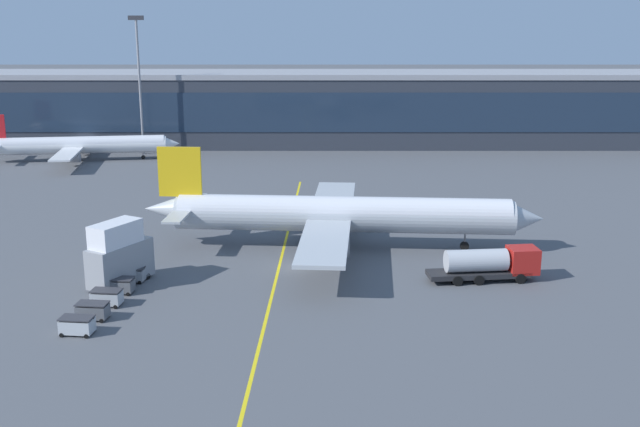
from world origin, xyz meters
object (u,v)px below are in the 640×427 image
baggage_cart_0 (77,325)px  baggage_cart_3 (119,285)px  main_airliner (340,214)px  baggage_cart_1 (92,311)px  baggage_cart_2 (106,297)px  fuel_tanker (490,263)px  catering_lift (119,254)px  commuter_jet_far (79,145)px  baggage_cart_4 (131,274)px

baggage_cart_0 → baggage_cart_3: size_ratio=1.00×
main_airliner → baggage_cart_1: main_airliner is taller
main_airliner → baggage_cart_0: (-22.05, -23.88, -3.14)m
baggage_cart_0 → baggage_cart_2: same height
fuel_tanker → baggage_cart_2: bearing=-169.4°
fuel_tanker → catering_lift: (-35.90, -1.25, 1.32)m
fuel_tanker → baggage_cart_2: (-35.75, -6.67, -0.96)m
baggage_cart_0 → baggage_cart_2: bearing=84.0°
commuter_jet_far → baggage_cart_1: bearing=-72.2°
catering_lift → commuter_jet_far: commuter_jet_far is taller
main_airliner → commuter_jet_far: 70.13m
baggage_cart_4 → main_airliner: bearing=28.3°
fuel_tanker → commuter_jet_far: bearing=133.0°
catering_lift → baggage_cart_4: bearing=49.0°
main_airliner → baggage_cart_3: (-21.04, -14.34, -3.14)m
commuter_jet_far → baggage_cart_4: bearing=-69.0°
fuel_tanker → baggage_cart_0: size_ratio=3.93×
main_airliner → baggage_cart_2: (-21.38, -17.52, -3.14)m
fuel_tanker → baggage_cart_4: (-35.07, -0.30, -0.96)m
main_airliner → baggage_cart_2: bearing=-140.7°
baggage_cart_4 → catering_lift: bearing=-131.0°
catering_lift → baggage_cart_3: (0.48, -2.24, -2.28)m
baggage_cart_4 → commuter_jet_far: size_ratio=0.08×
fuel_tanker → baggage_cart_3: 35.60m
catering_lift → baggage_cart_2: (0.15, -5.42, -2.28)m
main_airliner → catering_lift: size_ratio=6.21×
baggage_cart_1 → catering_lift: bearing=88.7°
baggage_cart_0 → baggage_cart_1: (0.34, 3.18, 0.00)m
catering_lift → baggage_cart_3: 3.23m
baggage_cart_2 → main_airliner: bearing=39.3°
fuel_tanker → baggage_cart_0: (-36.42, -13.03, -0.96)m
fuel_tanker → catering_lift: catering_lift is taller
baggage_cart_0 → baggage_cart_1: bearing=84.0°
baggage_cart_2 → baggage_cart_3: bearing=84.0°
fuel_tanker → baggage_cart_0: fuel_tanker is taller
baggage_cart_0 → commuter_jet_far: size_ratio=0.08×
fuel_tanker → baggage_cart_3: bearing=-174.4°
baggage_cart_3 → baggage_cart_4: (0.34, 3.18, 0.00)m
baggage_cart_2 → baggage_cart_3: size_ratio=1.00×
baggage_cart_2 → commuter_jet_far: commuter_jet_far is taller
baggage_cart_1 → baggage_cart_4: size_ratio=1.00×
fuel_tanker → commuter_jet_far: (-59.86, 64.22, 1.12)m
baggage_cart_3 → baggage_cart_0: bearing=-96.0°
baggage_cart_3 → baggage_cart_4: 3.20m
main_airliner → fuel_tanker: (14.37, -10.85, -2.17)m
catering_lift → commuter_jet_far: (-23.96, 65.46, -0.20)m
catering_lift → baggage_cart_2: size_ratio=2.55×
baggage_cart_0 → catering_lift: bearing=87.4°
fuel_tanker → commuter_jet_far: 87.79m
baggage_cart_4 → commuter_jet_far: (-24.78, 64.52, 2.08)m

